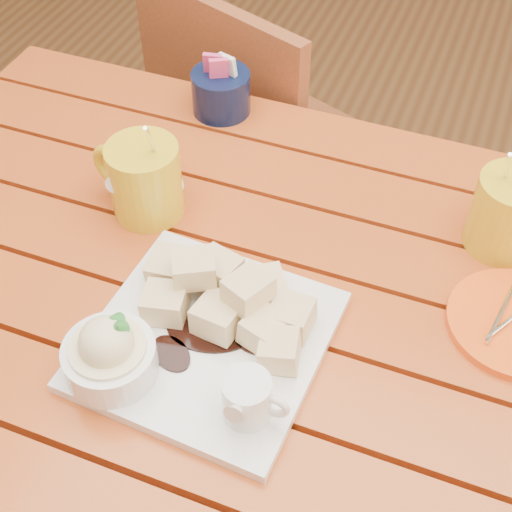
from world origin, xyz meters
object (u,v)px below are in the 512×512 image
at_px(dessert_plate, 189,336).
at_px(coffee_mug_right, 511,213).
at_px(table, 254,337).
at_px(chair_far, 256,147).
at_px(coffee_mug_left, 143,178).

xyz_separation_m(dessert_plate, coffee_mug_right, (0.32, 0.32, 0.03)).
xyz_separation_m(table, coffee_mug_right, (0.29, 0.20, 0.16)).
bearing_deg(chair_far, table, 131.85).
bearing_deg(table, coffee_mug_left, 157.06).
relative_size(dessert_plate, coffee_mug_right, 1.73).
height_order(table, dessert_plate, dessert_plate).
relative_size(table, coffee_mug_right, 7.26).
height_order(table, coffee_mug_left, coffee_mug_left).
bearing_deg(table, dessert_plate, -106.27).
bearing_deg(coffee_mug_left, dessert_plate, -40.71).
xyz_separation_m(dessert_plate, chair_far, (-0.19, 0.71, -0.30)).
xyz_separation_m(table, chair_far, (-0.22, 0.59, -0.17)).
distance_m(coffee_mug_left, chair_far, 0.60).
bearing_deg(dessert_plate, chair_far, 104.93).
height_order(table, coffee_mug_right, coffee_mug_right).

